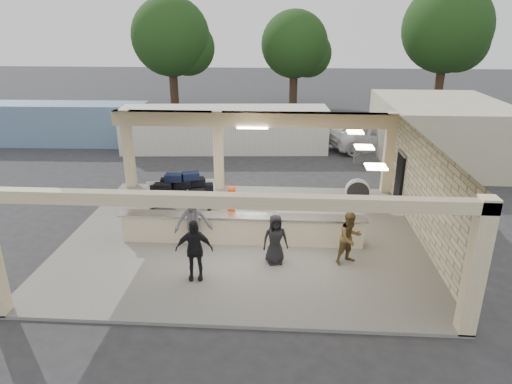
# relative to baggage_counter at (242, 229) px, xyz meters

# --- Properties ---
(ground) EXTENTS (120.00, 120.00, 0.00)m
(ground) POSITION_rel_baggage_counter_xyz_m (0.00, 0.50, -0.59)
(ground) COLOR #29292C
(ground) RESTS_ON ground
(pavilion) EXTENTS (12.01, 10.00, 3.55)m
(pavilion) POSITION_rel_baggage_counter_xyz_m (0.21, 1.16, 0.76)
(pavilion) COLOR slate
(pavilion) RESTS_ON ground
(baggage_counter) EXTENTS (8.20, 0.58, 0.98)m
(baggage_counter) POSITION_rel_baggage_counter_xyz_m (0.00, 0.00, 0.00)
(baggage_counter) COLOR beige
(baggage_counter) RESTS_ON pavilion
(luggage_cart) EXTENTS (2.94, 2.14, 1.56)m
(luggage_cart) POSITION_rel_baggage_counter_xyz_m (-2.63, 2.44, 0.35)
(luggage_cart) COLOR silver
(luggage_cart) RESTS_ON pavilion
(drum_fan) EXTENTS (1.01, 0.55, 1.09)m
(drum_fan) POSITION_rel_baggage_counter_xyz_m (4.33, 3.55, 0.10)
(drum_fan) COLOR silver
(drum_fan) RESTS_ON pavilion
(baggage_handler) EXTENTS (0.46, 0.66, 1.64)m
(baggage_handler) POSITION_rel_baggage_counter_xyz_m (-0.48, 1.00, 0.33)
(baggage_handler) COLOR #FE390D
(baggage_handler) RESTS_ON pavilion
(passenger_a) EXTENTS (0.87, 0.72, 1.66)m
(passenger_a) POSITION_rel_baggage_counter_xyz_m (3.40, -1.15, 0.34)
(passenger_a) COLOR brown
(passenger_a) RESTS_ON pavilion
(passenger_b) EXTENTS (1.10, 0.49, 1.83)m
(passenger_b) POSITION_rel_baggage_counter_xyz_m (-1.13, -2.37, 0.43)
(passenger_b) COLOR black
(passenger_b) RESTS_ON pavilion
(passenger_c) EXTENTS (1.29, 0.73, 1.89)m
(passenger_c) POSITION_rel_baggage_counter_xyz_m (-1.53, -0.50, 0.46)
(passenger_c) COLOR #54545A
(passenger_c) RESTS_ON pavilion
(passenger_d) EXTENTS (0.83, 0.49, 1.58)m
(passenger_d) POSITION_rel_baggage_counter_xyz_m (1.14, -1.31, 0.31)
(passenger_d) COLOR black
(passenger_d) RESTS_ON pavilion
(car_white_a) EXTENTS (5.91, 4.00, 1.54)m
(car_white_a) POSITION_rel_baggage_counter_xyz_m (6.73, 12.54, 0.19)
(car_white_a) COLOR white
(car_white_a) RESTS_ON ground
(car_white_b) EXTENTS (4.61, 1.80, 1.44)m
(car_white_b) POSITION_rel_baggage_counter_xyz_m (11.55, 13.91, 0.14)
(car_white_b) COLOR white
(car_white_b) RESTS_ON ground
(car_dark) EXTENTS (4.13, 1.94, 1.32)m
(car_dark) POSITION_rel_baggage_counter_xyz_m (6.74, 15.29, 0.07)
(car_dark) COLOR black
(car_dark) RESTS_ON ground
(container_white) EXTENTS (11.75, 3.13, 2.52)m
(container_white) POSITION_rel_baggage_counter_xyz_m (-2.08, 11.70, 0.67)
(container_white) COLOR white
(container_white) RESTS_ON ground
(container_blue) EXTENTS (9.53, 2.52, 2.46)m
(container_blue) POSITION_rel_baggage_counter_xyz_m (-11.73, 12.68, 0.64)
(container_blue) COLOR #6F95B2
(container_blue) RESTS_ON ground
(fence) EXTENTS (12.06, 0.06, 2.03)m
(fence) POSITION_rel_baggage_counter_xyz_m (11.00, 9.50, 0.47)
(fence) COLOR gray
(fence) RESTS_ON ground
(tree_left) EXTENTS (6.60, 6.30, 9.00)m
(tree_left) POSITION_rel_baggage_counter_xyz_m (-7.68, 24.66, 5.00)
(tree_left) COLOR #382619
(tree_left) RESTS_ON ground
(tree_mid) EXTENTS (6.00, 5.60, 8.00)m
(tree_mid) POSITION_rel_baggage_counter_xyz_m (2.32, 26.66, 4.38)
(tree_mid) COLOR #382619
(tree_mid) RESTS_ON ground
(tree_right) EXTENTS (7.20, 7.00, 10.00)m
(tree_right) POSITION_rel_baggage_counter_xyz_m (14.32, 25.66, 5.63)
(tree_right) COLOR #382619
(tree_right) RESTS_ON ground
(adjacent_building) EXTENTS (6.00, 8.00, 3.20)m
(adjacent_building) POSITION_rel_baggage_counter_xyz_m (9.50, 10.50, 1.01)
(adjacent_building) COLOR beige
(adjacent_building) RESTS_ON ground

